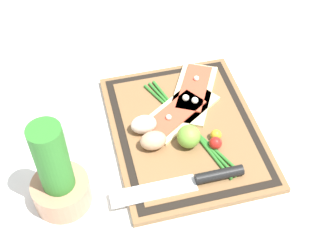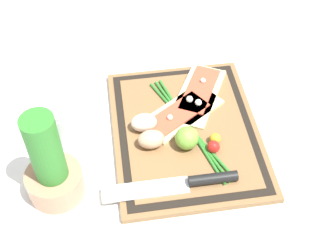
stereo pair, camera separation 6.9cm
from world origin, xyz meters
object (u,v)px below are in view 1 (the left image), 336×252
(lime, at_px, (189,136))
(sauce_jar, at_px, (65,133))
(knife, at_px, (200,179))
(egg_brown, at_px, (153,141))
(egg_pink, at_px, (144,124))
(herb_pot, at_px, (58,179))
(cherry_tomato_yellow, at_px, (216,135))
(pizza_slice_near, at_px, (193,92))
(cherry_tomato_red, at_px, (216,143))
(pizza_slice_far, at_px, (179,112))

(lime, relative_size, sauce_jar, 0.52)
(knife, distance_m, egg_brown, 0.13)
(egg_pink, bearing_deg, herb_pot, 123.34)
(cherry_tomato_yellow, bearing_deg, sauce_jar, 76.69)
(herb_pot, bearing_deg, knife, -97.53)
(pizza_slice_near, bearing_deg, sauce_jar, 103.37)
(egg_brown, relative_size, herb_pot, 0.27)
(cherry_tomato_yellow, bearing_deg, egg_brown, 85.13)
(knife, height_order, egg_brown, egg_brown)
(egg_pink, relative_size, sauce_jar, 0.59)
(lime, relative_size, cherry_tomato_red, 1.85)
(egg_brown, distance_m, cherry_tomato_red, 0.13)
(knife, height_order, egg_pink, egg_pink)
(herb_pot, bearing_deg, lime, -76.84)
(cherry_tomato_yellow, bearing_deg, pizza_slice_far, 31.71)
(pizza_slice_far, distance_m, herb_pot, 0.33)
(herb_pot, distance_m, sauce_jar, 0.15)
(lime, xyz_separation_m, cherry_tomato_red, (-0.02, -0.05, -0.01))
(pizza_slice_far, height_order, egg_pink, egg_pink)
(herb_pot, relative_size, sauce_jar, 2.22)
(lime, relative_size, herb_pot, 0.24)
(cherry_tomato_yellow, distance_m, sauce_jar, 0.32)
(sauce_jar, bearing_deg, egg_pink, -94.39)
(herb_pot, bearing_deg, cherry_tomato_red, -82.72)
(egg_brown, xyz_separation_m, herb_pot, (-0.08, 0.20, 0.04))
(cherry_tomato_yellow, distance_m, herb_pot, 0.35)
(cherry_tomato_red, bearing_deg, pizza_slice_far, 23.07)
(knife, relative_size, sauce_jar, 2.82)
(knife, relative_size, cherry_tomato_red, 9.97)
(pizza_slice_far, bearing_deg, herb_pot, 119.42)
(lime, distance_m, cherry_tomato_yellow, 0.06)
(pizza_slice_near, distance_m, lime, 0.16)
(pizza_slice_near, bearing_deg, cherry_tomato_red, 179.55)
(egg_pink, distance_m, lime, 0.11)
(herb_pot, height_order, sauce_jar, herb_pot)
(lime, bearing_deg, pizza_slice_near, -20.39)
(egg_brown, xyz_separation_m, cherry_tomato_red, (-0.03, -0.13, -0.01))
(egg_brown, bearing_deg, cherry_tomato_red, -104.94)
(lime, height_order, cherry_tomato_yellow, lime)
(cherry_tomato_red, xyz_separation_m, sauce_jar, (0.10, 0.31, 0.01))
(cherry_tomato_yellow, height_order, herb_pot, herb_pot)
(pizza_slice_far, xyz_separation_m, egg_brown, (-0.08, 0.08, 0.02))
(egg_pink, height_order, cherry_tomato_yellow, egg_pink)
(pizza_slice_far, distance_m, knife, 0.20)
(pizza_slice_far, relative_size, cherry_tomato_red, 7.49)
(cherry_tomato_yellow, height_order, sauce_jar, sauce_jar)
(pizza_slice_near, relative_size, herb_pot, 1.01)
(egg_brown, bearing_deg, egg_pink, 11.21)
(pizza_slice_near, height_order, knife, pizza_slice_near)
(knife, distance_m, cherry_tomato_yellow, 0.12)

